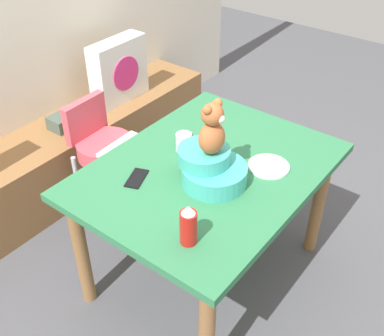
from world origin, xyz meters
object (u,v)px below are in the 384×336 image
Objects in this scene: highchair at (104,146)px; coffee_mug at (184,142)px; teddy_bear at (212,130)px; cell_phone at (137,178)px; ketchup_bottle at (188,225)px; infant_seat_teal at (211,168)px; dinner_plate_near at (269,166)px; book_stack at (65,121)px; pillow_floral_right at (119,71)px; dining_table at (208,184)px.

highchair is 6.58× the size of coffee_mug.
cell_phone is (-0.20, 0.28, -0.27)m from teddy_bear.
coffee_mug is (0.49, 0.41, -0.04)m from ketchup_bottle.
dinner_plate_near is at bearing -32.31° from infant_seat_teal.
ketchup_bottle is (-0.37, -0.16, 0.02)m from infant_seat_teal.
ketchup_bottle is (-0.48, -1.02, 0.31)m from highchair.
infant_seat_teal is 0.28m from coffee_mug.
teddy_bear reaches higher than book_stack.
pillow_floral_right reaches higher than highchair.
dinner_plate_near is at bearing -0.09° from ketchup_bottle.
coffee_mug is at bearing 63.93° from infant_seat_teal.
pillow_floral_right is 1.17m from coffee_mug.
pillow_floral_right is at bearing 36.27° from highchair.
book_stack is 0.61× the size of infant_seat_teal.
pillow_floral_right is 0.56× the size of highchair.
coffee_mug reaches higher than dining_table.
ketchup_bottle is 0.92× the size of dinner_plate_near.
dining_table is at bearing 41.15° from infant_seat_teal.
cell_phone is at bearing -110.49° from book_stack.
teddy_bear is at bearing -138.63° from dining_table.
book_stack is (-0.50, 0.02, -0.18)m from pillow_floral_right.
highchair is 5.49× the size of cell_phone.
pillow_floral_right is 2.38× the size of ketchup_bottle.
book_stack is at bearing 82.07° from teddy_bear.
highchair is at bearing 82.59° from infant_seat_teal.
ketchup_bottle is at bearing -140.10° from coffee_mug.
cell_phone is (-0.45, 0.44, -0.00)m from dinner_plate_near.
dinner_plate_near is (0.18, -0.23, 0.11)m from dining_table.
book_stack is 1.59m from ketchup_bottle.
coffee_mug is (0.12, 0.25, -0.02)m from infant_seat_teal.
highchair is at bearing 64.69° from ketchup_bottle.
infant_seat_teal is 1.32× the size of teddy_bear.
coffee_mug is (-0.55, -1.02, 0.11)m from pillow_floral_right.
ketchup_bottle is 0.63m from dinner_plate_near.
teddy_bear is 0.44m from cell_phone.
dining_table is 0.20m from infant_seat_teal.
ketchup_bottle is (-0.55, -1.46, 0.32)m from book_stack.
ketchup_bottle is at bearing -156.68° from infant_seat_teal.
book_stack is 0.16× the size of dining_table.
infant_seat_teal is at bearing -166.20° from cell_phone.
coffee_mug is (0.05, 0.18, 0.15)m from dining_table.
ketchup_bottle reaches higher than highchair.
ketchup_bottle reaches higher than dinner_plate_near.
teddy_bear is at bearing -90.00° from infant_seat_teal.
book_stack is at bearing 85.26° from dining_table.
infant_seat_teal reaches higher than dining_table.
book_stack is 1.24m from dining_table.
cell_phone is at bearing 142.85° from dining_table.
dinner_plate_near is (0.13, -0.41, -0.04)m from coffee_mug.
cell_phone is (-0.28, 0.21, 0.11)m from dining_table.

